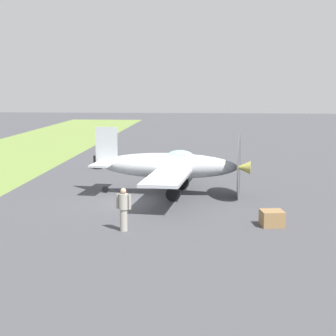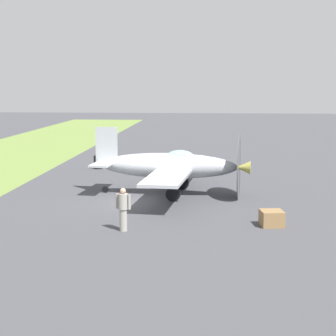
{
  "view_description": "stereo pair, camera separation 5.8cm",
  "coord_description": "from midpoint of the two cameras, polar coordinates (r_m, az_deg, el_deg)",
  "views": [
    {
      "loc": [
        26.63,
        3.41,
        5.82
      ],
      "look_at": [
        -1.87,
        1.19,
        1.42
      ],
      "focal_mm": 59.54,
      "sensor_mm": 36.0,
      "label": 1
    },
    {
      "loc": [
        26.63,
        3.46,
        5.82
      ],
      "look_at": [
        -1.87,
        1.19,
        1.42
      ],
      "focal_mm": 59.54,
      "sensor_mm": 36.0,
      "label": 2
    }
  ],
  "objects": [
    {
      "name": "supply_crate",
      "position": [
        23.24,
        10.53,
        -5.08
      ],
      "size": [
        1.03,
        1.03,
        0.64
      ],
      "primitive_type": "cube",
      "rotation": [
        0.0,
        0.0,
        0.15
      ],
      "color": "olive",
      "rests_on": "ground"
    },
    {
      "name": "ground_plane",
      "position": [
        27.47,
        -2.85,
        -3.48
      ],
      "size": [
        160.0,
        160.0,
        0.0
      ],
      "primitive_type": "plane",
      "color": "#424247"
    },
    {
      "name": "ground_crew_chief",
      "position": [
        22.03,
        -4.64,
        -4.15
      ],
      "size": [
        0.38,
        0.61,
        1.73
      ],
      "rotation": [
        0.0,
        0.0,
        4.46
      ],
      "color": "#9E998E",
      "rests_on": "ground"
    },
    {
      "name": "fuel_drum",
      "position": [
        38.16,
        -7.24,
        0.6
      ],
      "size": [
        0.6,
        0.6,
        0.9
      ],
      "primitive_type": "cylinder",
      "color": "black",
      "rests_on": "ground"
    },
    {
      "name": "airplane_lead",
      "position": [
        28.87,
        0.27,
        0.22
      ],
      "size": [
        10.32,
        8.18,
        3.67
      ],
      "rotation": [
        0.0,
        0.0,
        -0.1
      ],
      "color": "#B2B7BC",
      "rests_on": "ground"
    }
  ]
}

